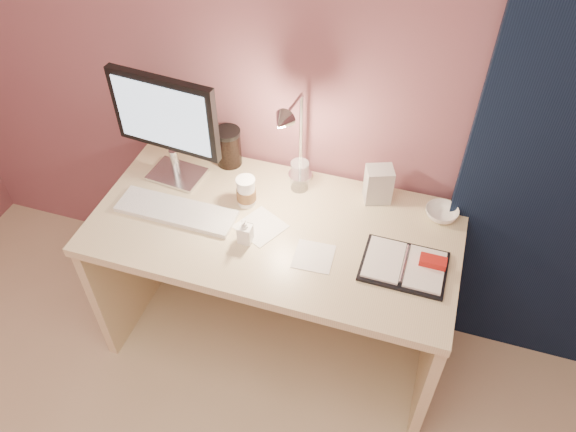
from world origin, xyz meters
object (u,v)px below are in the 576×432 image
(dark_jar, at_px, (229,149))
(bowl, at_px, (442,213))
(desk, at_px, (281,251))
(monitor, at_px, (167,120))
(planner, at_px, (407,265))
(coffee_cup, at_px, (246,192))
(clear_cup, at_px, (300,176))
(keyboard, at_px, (176,211))
(product_box, at_px, (378,184))
(desk_lamp, at_px, (296,141))
(lotion_bottle, at_px, (245,230))

(dark_jar, bearing_deg, bowl, -3.67)
(desk, xyz_separation_m, monitor, (-0.48, 0.08, 0.51))
(planner, distance_m, coffee_cup, 0.67)
(clear_cup, bearing_deg, keyboard, -145.28)
(clear_cup, xyz_separation_m, dark_jar, (-0.33, 0.06, 0.01))
(monitor, xyz_separation_m, keyboard, (0.09, -0.20, -0.27))
(bowl, bearing_deg, desk, -164.49)
(coffee_cup, xyz_separation_m, product_box, (0.48, 0.18, 0.02))
(desk, bearing_deg, clear_cup, 80.17)
(clear_cup, distance_m, bowl, 0.57)
(desk, bearing_deg, planner, -13.99)
(coffee_cup, height_order, bowl, coffee_cup)
(bowl, bearing_deg, product_box, 174.44)
(desk, distance_m, bowl, 0.67)
(keyboard, relative_size, bowl, 3.71)
(monitor, distance_m, desk_lamp, 0.51)
(coffee_cup, bearing_deg, desk_lamp, 32.96)
(keyboard, height_order, dark_jar, dark_jar)
(keyboard, relative_size, lotion_bottle, 4.24)
(clear_cup, distance_m, lotion_bottle, 0.36)
(coffee_cup, relative_size, product_box, 0.81)
(keyboard, distance_m, planner, 0.90)
(keyboard, height_order, bowl, bowl)
(monitor, relative_size, product_box, 3.08)
(planner, xyz_separation_m, dark_jar, (-0.81, 0.35, 0.06))
(keyboard, distance_m, desk_lamp, 0.54)
(coffee_cup, bearing_deg, clear_cup, 41.27)
(desk, distance_m, keyboard, 0.47)
(desk_lamp, bearing_deg, desk, -94.67)
(keyboard, bearing_deg, monitor, 115.65)
(monitor, height_order, bowl, monitor)
(clear_cup, bearing_deg, desk_lamp, -95.14)
(clear_cup, relative_size, product_box, 0.84)
(product_box, bearing_deg, bowl, -26.41)
(clear_cup, relative_size, desk_lamp, 0.30)
(desk, height_order, desk_lamp, desk_lamp)
(keyboard, distance_m, product_box, 0.79)
(coffee_cup, relative_size, desk_lamp, 0.29)
(dark_jar, bearing_deg, coffee_cup, -53.38)
(clear_cup, bearing_deg, lotion_bottle, -106.97)
(bowl, distance_m, dark_jar, 0.90)
(keyboard, bearing_deg, desk_lamp, 31.35)
(keyboard, distance_m, lotion_bottle, 0.32)
(clear_cup, bearing_deg, coffee_cup, -138.73)
(planner, height_order, dark_jar, dark_jar)
(bowl, xyz_separation_m, desk_lamp, (-0.57, -0.05, 0.25))
(planner, height_order, clear_cup, clear_cup)
(monitor, bearing_deg, dark_jar, 45.39)
(monitor, relative_size, coffee_cup, 3.79)
(clear_cup, distance_m, desk_lamp, 0.21)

